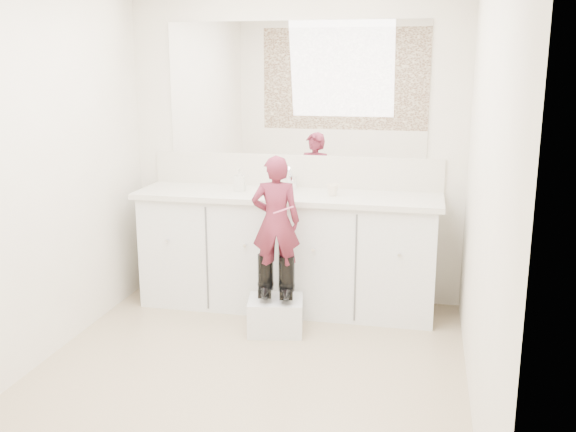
# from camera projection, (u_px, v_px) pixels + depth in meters

# --- Properties ---
(floor) EXTENTS (3.00, 3.00, 0.00)m
(floor) POSITION_uv_depth(u_px,v_px,m) (244.00, 379.00, 3.82)
(floor) COLOR #968662
(floor) RESTS_ON ground
(wall_back) EXTENTS (2.60, 0.00, 2.60)m
(wall_back) POSITION_uv_depth(u_px,v_px,m) (295.00, 147.00, 4.97)
(wall_back) COLOR beige
(wall_back) RESTS_ON floor
(wall_front) EXTENTS (2.60, 0.00, 2.60)m
(wall_front) POSITION_uv_depth(u_px,v_px,m) (112.00, 258.00, 2.11)
(wall_front) COLOR beige
(wall_front) RESTS_ON floor
(wall_left) EXTENTS (0.00, 3.00, 3.00)m
(wall_left) POSITION_uv_depth(u_px,v_px,m) (30.00, 172.00, 3.81)
(wall_left) COLOR beige
(wall_left) RESTS_ON floor
(wall_right) EXTENTS (0.00, 3.00, 3.00)m
(wall_right) POSITION_uv_depth(u_px,v_px,m) (485.00, 190.00, 3.27)
(wall_right) COLOR beige
(wall_right) RESTS_ON floor
(vanity_cabinet) EXTENTS (2.20, 0.55, 0.85)m
(vanity_cabinet) POSITION_uv_depth(u_px,v_px,m) (288.00, 253.00, 4.88)
(vanity_cabinet) COLOR silver
(vanity_cabinet) RESTS_ON floor
(countertop) EXTENTS (2.28, 0.58, 0.04)m
(countertop) POSITION_uv_depth(u_px,v_px,m) (287.00, 196.00, 4.77)
(countertop) COLOR beige
(countertop) RESTS_ON vanity_cabinet
(backsplash) EXTENTS (2.28, 0.03, 0.25)m
(backsplash) POSITION_uv_depth(u_px,v_px,m) (295.00, 171.00, 4.99)
(backsplash) COLOR beige
(backsplash) RESTS_ON countertop
(mirror) EXTENTS (2.00, 0.02, 1.00)m
(mirror) POSITION_uv_depth(u_px,v_px,m) (295.00, 89.00, 4.85)
(mirror) COLOR white
(mirror) RESTS_ON wall_back
(dot_panel) EXTENTS (2.00, 0.01, 1.20)m
(dot_panel) POSITION_uv_depth(u_px,v_px,m) (104.00, 121.00, 2.02)
(dot_panel) COLOR #472819
(dot_panel) RESTS_ON wall_front
(faucet) EXTENTS (0.08, 0.08, 0.10)m
(faucet) POSITION_uv_depth(u_px,v_px,m) (292.00, 183.00, 4.91)
(faucet) COLOR silver
(faucet) RESTS_ON countertop
(cup) EXTENTS (0.12, 0.12, 0.08)m
(cup) POSITION_uv_depth(u_px,v_px,m) (333.00, 190.00, 4.67)
(cup) COLOR beige
(cup) RESTS_ON countertop
(soap_bottle) EXTENTS (0.09, 0.09, 0.18)m
(soap_bottle) POSITION_uv_depth(u_px,v_px,m) (240.00, 180.00, 4.83)
(soap_bottle) COLOR beige
(soap_bottle) RESTS_ON countertop
(step_stool) EXTENTS (0.42, 0.37, 0.24)m
(step_stool) POSITION_uv_depth(u_px,v_px,m) (276.00, 315.00, 4.47)
(step_stool) COLOR silver
(step_stool) RESTS_ON floor
(boot_left) EXTENTS (0.15, 0.23, 0.31)m
(boot_left) POSITION_uv_depth(u_px,v_px,m) (266.00, 276.00, 4.44)
(boot_left) COLOR black
(boot_left) RESTS_ON step_stool
(boot_right) EXTENTS (0.15, 0.23, 0.31)m
(boot_right) POSITION_uv_depth(u_px,v_px,m) (287.00, 278.00, 4.41)
(boot_right) COLOR black
(boot_right) RESTS_ON step_stool
(toddler) EXTENTS (0.36, 0.27, 0.90)m
(toddler) POSITION_uv_depth(u_px,v_px,m) (276.00, 221.00, 4.33)
(toddler) COLOR #A2314B
(toddler) RESTS_ON step_stool
(toothbrush) EXTENTS (0.14, 0.04, 0.06)m
(toothbrush) POSITION_uv_depth(u_px,v_px,m) (283.00, 210.00, 4.22)
(toothbrush) COLOR #D8547A
(toothbrush) RESTS_ON toddler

